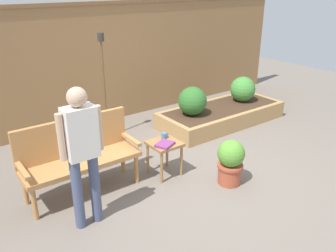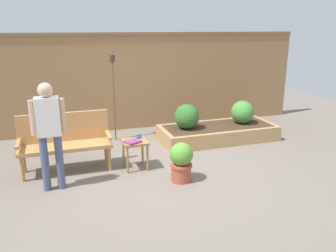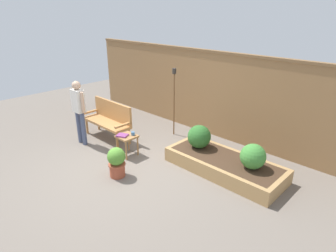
# 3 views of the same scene
# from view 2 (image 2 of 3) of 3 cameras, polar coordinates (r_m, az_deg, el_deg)

# --- Properties ---
(ground_plane) EXTENTS (14.00, 14.00, 0.00)m
(ground_plane) POSITION_cam_2_polar(r_m,az_deg,el_deg) (5.61, -0.98, -7.62)
(ground_plane) COLOR #70665B
(fence_back) EXTENTS (8.40, 0.14, 2.16)m
(fence_back) POSITION_cam_2_polar(r_m,az_deg,el_deg) (7.74, -6.87, 7.40)
(fence_back) COLOR olive
(fence_back) RESTS_ON ground_plane
(garden_bench) EXTENTS (1.44, 0.48, 0.94)m
(garden_bench) POSITION_cam_2_polar(r_m,az_deg,el_deg) (5.75, -16.91, -1.93)
(garden_bench) COLOR #B77F47
(garden_bench) RESTS_ON ground_plane
(side_table) EXTENTS (0.40, 0.40, 0.48)m
(side_table) POSITION_cam_2_polar(r_m,az_deg,el_deg) (5.62, -5.55, -3.29)
(side_table) COLOR #9E7042
(side_table) RESTS_ON ground_plane
(cup_on_table) EXTENTS (0.11, 0.08, 0.08)m
(cup_on_table) POSITION_cam_2_polar(r_m,az_deg,el_deg) (5.71, -5.05, -1.69)
(cup_on_table) COLOR teal
(cup_on_table) RESTS_ON side_table
(book_on_table) EXTENTS (0.29, 0.27, 0.03)m
(book_on_table) POSITION_cam_2_polar(r_m,az_deg,el_deg) (5.50, -5.91, -2.63)
(book_on_table) COLOR #7F3875
(book_on_table) RESTS_ON side_table
(potted_boxwood) EXTENTS (0.36, 0.36, 0.61)m
(potted_boxwood) POSITION_cam_2_polar(r_m,az_deg,el_deg) (5.17, 2.25, -5.85)
(potted_boxwood) COLOR #A84C33
(potted_boxwood) RESTS_ON ground_plane
(raised_planter_bed) EXTENTS (2.40, 1.00, 0.30)m
(raised_planter_bed) POSITION_cam_2_polar(r_m,az_deg,el_deg) (7.17, 8.34, -1.12)
(raised_planter_bed) COLOR #AD8451
(raised_planter_bed) RESTS_ON ground_plane
(shrub_near_bench) EXTENTS (0.50, 0.50, 0.50)m
(shrub_near_bench) POSITION_cam_2_polar(r_m,az_deg,el_deg) (6.81, 3.16, 1.61)
(shrub_near_bench) COLOR brown
(shrub_near_bench) RESTS_ON raised_planter_bed
(shrub_far_corner) EXTENTS (0.48, 0.48, 0.48)m
(shrub_far_corner) POSITION_cam_2_polar(r_m,az_deg,el_deg) (7.36, 12.37, 2.29)
(shrub_far_corner) COLOR brown
(shrub_far_corner) RESTS_ON raised_planter_bed
(tiki_torch) EXTENTS (0.10, 0.10, 1.74)m
(tiki_torch) POSITION_cam_2_polar(r_m,az_deg,el_deg) (6.94, -9.16, 7.11)
(tiki_torch) COLOR brown
(tiki_torch) RESTS_ON ground_plane
(person_by_bench) EXTENTS (0.47, 0.20, 1.56)m
(person_by_bench) POSITION_cam_2_polar(r_m,az_deg,el_deg) (4.99, -19.34, -0.25)
(person_by_bench) COLOR #475170
(person_by_bench) RESTS_ON ground_plane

